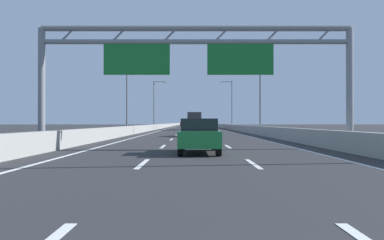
{
  "coord_description": "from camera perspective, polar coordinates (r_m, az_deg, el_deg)",
  "views": [
    {
      "loc": [
        -0.19,
        -0.23,
        1.36
      ],
      "look_at": [
        -0.23,
        58.48,
        1.68
      ],
      "focal_mm": 36.7,
      "sensor_mm": 36.0,
      "label": 1
    }
  ],
  "objects": [
    {
      "name": "lane_dash_left_9",
      "position": [
        84.76,
        -1.05,
        -1.23
      ],
      "size": [
        0.16,
        3.0,
        0.01
      ],
      "primitive_type": "cube",
      "color": "white",
      "rests_on": "ground_plane"
    },
    {
      "name": "lane_dash_right_2",
      "position": [
        21.86,
        5.27,
        -3.87
      ],
      "size": [
        0.16,
        3.0,
        0.01
      ],
      "primitive_type": "cube",
      "color": "white",
      "rests_on": "ground_plane"
    },
    {
      "name": "lane_dash_right_16",
      "position": [
        147.75,
        0.81,
        -0.84
      ],
      "size": [
        0.16,
        3.0,
        0.01
      ],
      "primitive_type": "cube",
      "color": "white",
      "rests_on": "ground_plane"
    },
    {
      "name": "lane_dash_right_17",
      "position": [
        156.75,
        0.77,
        -0.81
      ],
      "size": [
        0.16,
        3.0,
        0.01
      ],
      "primitive_type": "cube",
      "color": "white",
      "rests_on": "ground_plane"
    },
    {
      "name": "lane_dash_left_16",
      "position": [
        147.74,
        -0.58,
        -0.84
      ],
      "size": [
        0.16,
        3.0,
        0.01
      ],
      "primitive_type": "cube",
      "color": "white",
      "rests_on": "ground_plane"
    },
    {
      "name": "lane_dash_right_11",
      "position": [
        102.76,
        1.15,
        -1.07
      ],
      "size": [
        0.16,
        3.0,
        0.01
      ],
      "primitive_type": "cube",
      "color": "white",
      "rests_on": "ground_plane"
    },
    {
      "name": "lane_dash_right_6",
      "position": [
        57.78,
        2.01,
        -1.66
      ],
      "size": [
        0.16,
        3.0,
        0.01
      ],
      "primitive_type": "cube",
      "color": "white",
      "rests_on": "ground_plane"
    },
    {
      "name": "lane_dash_left_13",
      "position": [
        120.75,
        -0.72,
        -0.96
      ],
      "size": [
        0.16,
        3.0,
        0.01
      ],
      "primitive_type": "cube",
      "color": "white",
      "rests_on": "ground_plane"
    },
    {
      "name": "lane_dash_right_7",
      "position": [
        66.77,
        1.75,
        -1.48
      ],
      "size": [
        0.16,
        3.0,
        0.01
      ],
      "primitive_type": "cube",
      "color": "white",
      "rests_on": "ground_plane"
    },
    {
      "name": "lane_dash_left_11",
      "position": [
        102.75,
        -0.86,
        -1.07
      ],
      "size": [
        0.16,
        3.0,
        0.01
      ],
      "primitive_type": "cube",
      "color": "white",
      "rests_on": "ground_plane"
    },
    {
      "name": "lane_dash_left_14",
      "position": [
        129.75,
        -0.67,
        -0.91
      ],
      "size": [
        0.16,
        3.0,
        0.01
      ],
      "primitive_type": "cube",
      "color": "white",
      "rests_on": "ground_plane"
    },
    {
      "name": "lane_dash_right_14",
      "position": [
        129.75,
        0.92,
        -0.91
      ],
      "size": [
        0.16,
        3.0,
        0.01
      ],
      "primitive_type": "cube",
      "color": "white",
      "rests_on": "ground_plane"
    },
    {
      "name": "red_car",
      "position": [
        139.24,
        -1.35,
        -0.55
      ],
      "size": [
        1.74,
        4.58,
        1.53
      ],
      "color": "red",
      "rests_on": "ground_plane"
    },
    {
      "name": "lane_dash_right_10",
      "position": [
        93.76,
        1.26,
        -1.14
      ],
      "size": [
        0.16,
        3.0,
        0.01
      ],
      "primitive_type": "cube",
      "color": "white",
      "rests_on": "ground_plane"
    },
    {
      "name": "box_truck",
      "position": [
        68.5,
        0.37,
        -0.07
      ],
      "size": [
        2.32,
        7.6,
        3.04
      ],
      "color": "#B21E19",
      "rests_on": "ground_plane"
    },
    {
      "name": "black_car",
      "position": [
        81.24,
        2.82,
        -0.76
      ],
      "size": [
        1.82,
        4.62,
        1.43
      ],
      "color": "black",
      "rests_on": "ground_plane"
    },
    {
      "name": "lane_dash_right_5",
      "position": [
        48.79,
        2.38,
        -1.9
      ],
      "size": [
        0.16,
        3.0,
        0.01
      ],
      "primitive_type": "cube",
      "color": "white",
      "rests_on": "ground_plane"
    },
    {
      "name": "streetlamp_left_mid",
      "position": [
        46.02,
        -9.09,
        4.72
      ],
      "size": [
        2.58,
        0.28,
        9.5
      ],
      "color": "slate",
      "rests_on": "ground_plane"
    },
    {
      "name": "lane_dash_right_1",
      "position": [
        12.95,
        8.92,
        -6.31
      ],
      "size": [
        0.16,
        3.0,
        0.01
      ],
      "primitive_type": "cube",
      "color": "white",
      "rests_on": "ground_plane"
    },
    {
      "name": "lane_dash_right_3",
      "position": [
        30.82,
        3.74,
        -2.83
      ],
      "size": [
        0.16,
        3.0,
        0.01
      ],
      "primitive_type": "cube",
      "color": "white",
      "rests_on": "ground_plane"
    },
    {
      "name": "lane_dash_left_7",
      "position": [
        66.76,
        -1.34,
        -1.48
      ],
      "size": [
        0.16,
        3.0,
        0.01
      ],
      "primitive_type": "cube",
      "color": "white",
      "rests_on": "ground_plane"
    },
    {
      "name": "sign_gantry",
      "position": [
        20.43,
        0.33,
        9.41
      ],
      "size": [
        16.21,
        0.36,
        6.36
      ],
      "color": "gray",
      "rests_on": "ground_plane"
    },
    {
      "name": "lane_dash_right_8",
      "position": [
        75.77,
        1.55,
        -1.34
      ],
      "size": [
        0.16,
        3.0,
        0.01
      ],
      "primitive_type": "cube",
      "color": "white",
      "rests_on": "ground_plane"
    },
    {
      "name": "lane_dash_left_3",
      "position": [
        30.8,
        -2.96,
        -2.83
      ],
      "size": [
        0.16,
        3.0,
        0.01
      ],
      "primitive_type": "cube",
      "color": "white",
      "rests_on": "ground_plane"
    },
    {
      "name": "lane_dash_right_12",
      "position": [
        111.76,
        1.06,
        -1.01
      ],
      "size": [
        0.16,
        3.0,
        0.01
      ],
      "primitive_type": "cube",
      "color": "white",
      "rests_on": "ground_plane"
    },
    {
      "name": "lane_dash_right_9",
      "position": [
        84.76,
        1.39,
        -1.23
      ],
      "size": [
        0.16,
        3.0,
        0.01
      ],
      "primitive_type": "cube",
      "color": "white",
      "rests_on": "ground_plane"
    },
    {
      "name": "orange_car",
      "position": [
        135.74,
        0.13,
        -0.57
      ],
      "size": [
        1.77,
        4.55,
        1.45
      ],
      "color": "orange",
      "rests_on": "ground_plane"
    },
    {
      "name": "barrier_right",
      "position": [
        110.46,
        3.72,
        -0.77
      ],
      "size": [
        0.45,
        220.0,
        0.95
      ],
      "color": "#9E9E99",
      "rests_on": "ground_plane"
    },
    {
      "name": "lane_dash_left_5",
      "position": [
        48.78,
        -1.85,
        -1.91
      ],
      "size": [
        0.16,
        3.0,
        0.01
      ],
      "primitive_type": "cube",
      "color": "white",
      "rests_on": "ground_plane"
    },
    {
      "name": "lane_dash_left_12",
      "position": [
        111.75,
        -0.79,
        -1.01
      ],
      "size": [
        0.16,
        3.0,
        0.01
      ],
      "primitive_type": "cube",
      "color": "white",
      "rests_on": "ground_plane"
    },
    {
      "name": "lane_dash_left_10",
      "position": [
        93.75,
        -0.94,
        -1.14
      ],
      "size": [
        0.16,
        3.0,
        0.01
      ],
      "primitive_type": "cube",
      "color": "white",
      "rests_on": "ground_plane"
    },
    {
      "name": "edge_line_left",
      "position": [
        88.39,
        -3.24,
        -1.19
      ],
      "size": [
        0.16,
        176.0,
        0.01
      ],
      "primitive_type": "cube",
      "color": "white",
      "rests_on": "ground_plane"
    },
    {
      "name": "green_car",
      "position": [
        17.21,
        1.04,
        -2.3
      ],
      "size": [
        1.74,
        4.32,
        1.51
      ],
      "color": "#1E7A38",
      "rests_on": "ground_plane"
    },
    {
      "name": "streetlamp_right_mid",
      "position": [
        46.08,
        9.63,
        4.72
      ],
      "size": [
        2.58,
        0.28,
        9.5
      ],
      "color": "slate",
      "rests_on": "ground_plane"
    },
    {
      "name": "barrier_left",
      "position": [
        110.44,
        -3.44,
        -0.77
      ],
      "size": [
        0.45,
        220.0,
        0.95
      ],
      "color": "#9E9E99",
      "rests_on": "ground_plane"
    },
    {
      "name": "lane_dash_left_2",
      "position": [
        21.83,
        -4.2,
        -3.87
      ],
      "size": [
        0.16,
        3.0,
        0.01
      ],
      "primitive_type": "cube",
      "color": "white",
      "rests_on": "ground_plane"
    },
    {
      "name": "edge_line_right",
      "position": [
        88.41,
        3.57,
        -1.19
      ],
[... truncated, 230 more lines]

